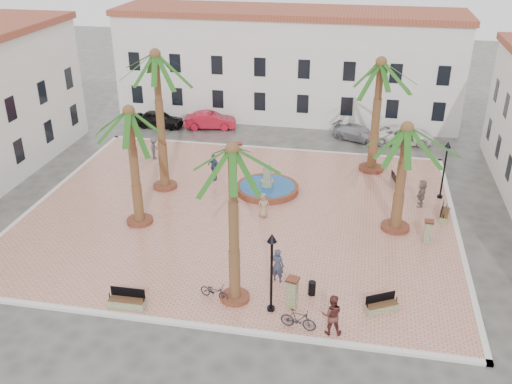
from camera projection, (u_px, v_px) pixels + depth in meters
ground at (240, 214)px, 35.58m from camera, size 120.00×120.00×0.00m
plaza at (240, 213)px, 35.54m from camera, size 26.00×22.00×0.15m
kerb_n at (270, 149)px, 45.25m from camera, size 26.30×0.30×0.16m
kerb_s at (188, 324)px, 25.84m from camera, size 26.30×0.30×0.16m
kerb_e at (457, 232)px, 33.31m from camera, size 0.30×22.30×0.16m
kerb_w at (49, 195)px, 37.77m from camera, size 0.30×22.30×0.16m
building_north at (288, 64)px, 51.13m from camera, size 30.40×7.40×9.50m
fountain at (267, 187)px, 38.00m from camera, size 4.19×4.19×2.16m
palm_nw at (156, 69)px, 35.14m from camera, size 5.20×5.20×9.37m
palm_sw at (130, 125)px, 31.59m from camera, size 5.07×5.07×7.32m
palm_s at (232, 167)px, 24.41m from camera, size 4.58×4.58×8.06m
palm_e at (405, 142)px, 31.19m from camera, size 5.41×5.41×6.65m
palm_ne at (380, 76)px, 38.29m from camera, size 5.75×5.75×8.23m
bench_s at (127, 302)px, 26.78m from camera, size 1.79×0.57×0.94m
bench_se at (381, 307)px, 26.52m from camera, size 1.65×1.21×0.85m
bench_e at (444, 215)px, 34.65m from camera, size 0.82×1.66×0.84m
bench_ne at (396, 182)px, 38.86m from camera, size 0.80×1.66×0.84m
lamppost_s at (272, 259)px, 25.46m from camera, size 0.45×0.45×4.12m
lamppost_e at (446, 160)px, 36.10m from camera, size 0.42×0.42×3.90m
bollard_se at (292, 292)px, 26.60m from camera, size 0.67×0.67×1.56m
bollard_n at (239, 152)px, 42.30m from camera, size 0.65×0.65×1.53m
bollard_e at (428, 231)px, 31.87m from camera, size 0.53×0.53×1.39m
litter_bin at (312, 288)px, 27.62m from camera, size 0.37×0.37×0.71m
cyclist_a at (278, 265)px, 28.39m from camera, size 0.77×0.61×1.86m
bicycle_a at (214, 291)px, 27.32m from camera, size 1.62×0.94×0.81m
cyclist_b at (332, 315)px, 24.81m from camera, size 1.03×0.84×1.96m
bicycle_b at (298, 319)px, 25.27m from camera, size 1.71×0.74×0.99m
pedestrian_fountain_a at (264, 205)px, 34.59m from camera, size 0.91×0.83×1.56m
pedestrian_fountain_b at (214, 167)px, 39.43m from camera, size 1.19×0.96×1.89m
pedestrian_north at (154, 148)px, 42.84m from camera, size 0.71×1.14×1.70m
pedestrian_east at (422, 193)px, 35.85m from camera, size 0.78×1.72×1.79m
car_black at (159, 119)px, 49.81m from camera, size 4.27×1.72×1.45m
car_red at (210, 120)px, 49.48m from camera, size 4.61×2.30×1.45m
car_silver at (358, 133)px, 46.86m from camera, size 4.60×3.30×1.24m
car_white at (403, 135)px, 46.35m from camera, size 5.14×2.70×1.38m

